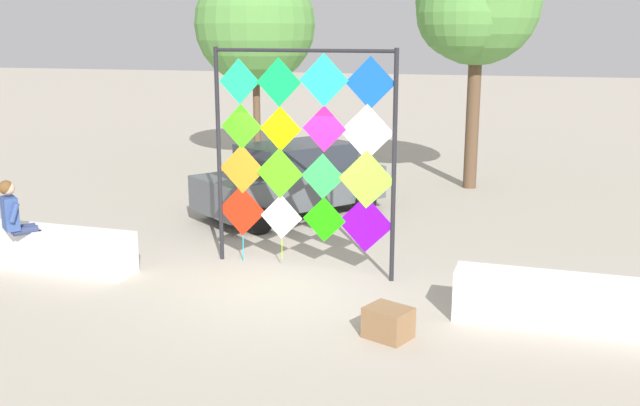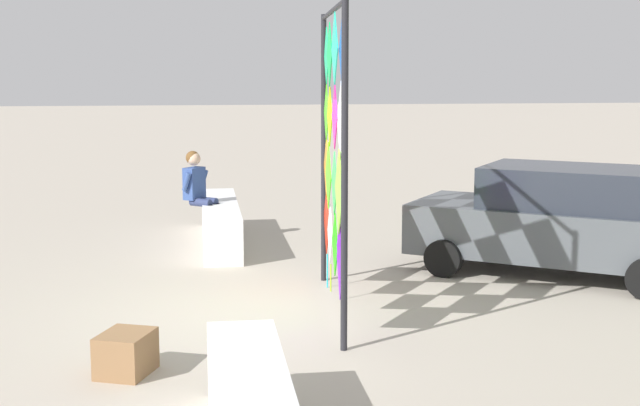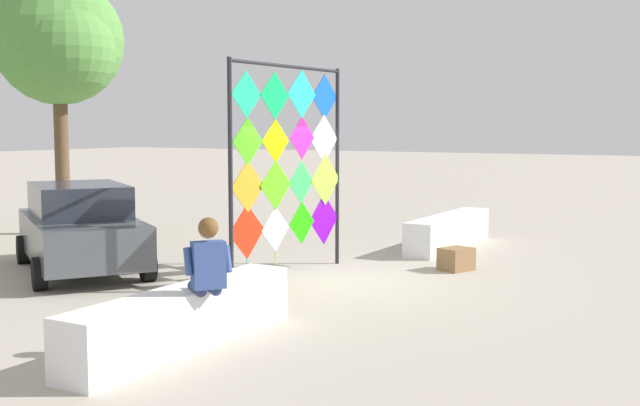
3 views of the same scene
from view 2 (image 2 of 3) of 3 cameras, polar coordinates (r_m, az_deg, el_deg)
The scene contains 6 objects.
ground at distance 10.32m, azimuth -3.26°, elevation -7.21°, with size 120.00×120.00×0.00m, color #ADA393.
plaza_ledge_left at distance 14.39m, azimuth -6.49°, elevation -1.32°, with size 3.49×0.57×0.67m, color white.
kite_display_rack at distance 10.09m, azimuth 0.83°, elevation 3.92°, with size 3.04×0.29×3.56m.
seated_vendor at distance 14.31m, azimuth -7.83°, elevation 0.87°, with size 0.69×0.73×1.52m.
parked_car at distance 12.54m, azimuth 15.22°, elevation -1.07°, with size 3.59×4.15×1.51m.
cardboard_box_large at distance 8.51m, azimuth -12.50°, elevation -9.52°, with size 0.54×0.43×0.40m, color olive.
Camera 2 is at (9.90, -0.79, 2.83)m, focal length 49.27 mm.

